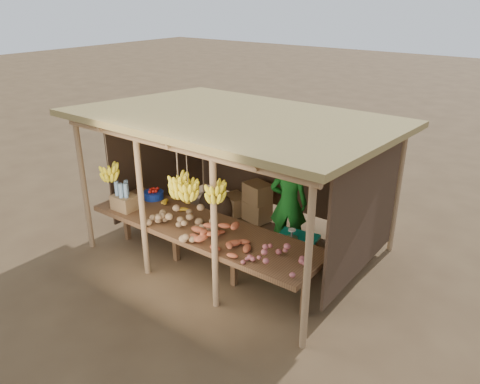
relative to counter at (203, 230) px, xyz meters
The scene contains 13 objects.
ground 1.20m from the counter, 90.00° to the left, with size 60.00×60.00×0.00m, color brown.
stall_structure 1.44m from the counter, 94.50° to the left, with size 4.70×3.50×2.43m.
counter is the anchor object (origin of this frame).
potato_heap 0.40m from the counter, 134.77° to the right, with size 1.13×0.68×0.37m, color #9A774F, non-canonical shape.
sweet_potato_heap 0.62m from the counter, 26.44° to the right, with size 0.99×0.59×0.36m, color #BC5530, non-canonical shape.
onion_heap 1.54m from the counter, ahead, with size 0.81×0.48×0.36m, color #A95352, non-canonical shape.
banana_pile 0.92m from the counter, 157.92° to the left, with size 0.52×0.31×0.34m, color yellow, non-canonical shape.
tomato_basin 1.42m from the counter, 167.58° to the left, with size 0.35×0.35×0.18m.
bottle_box 1.48m from the counter, 168.94° to the right, with size 0.39×0.32×0.49m.
vendor 1.56m from the counter, 64.70° to the left, with size 0.62×0.41×1.71m, color #19741F.
tarp_crate 1.52m from the counter, 40.50° to the left, with size 0.69×0.62×0.73m.
carton_stack 2.09m from the counter, 105.07° to the left, with size 1.08×0.50×0.76m.
burlap_sacks 2.11m from the counter, 124.05° to the left, with size 0.77×0.40×0.55m.
Camera 1 is at (4.24, -5.67, 4.08)m, focal length 35.00 mm.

